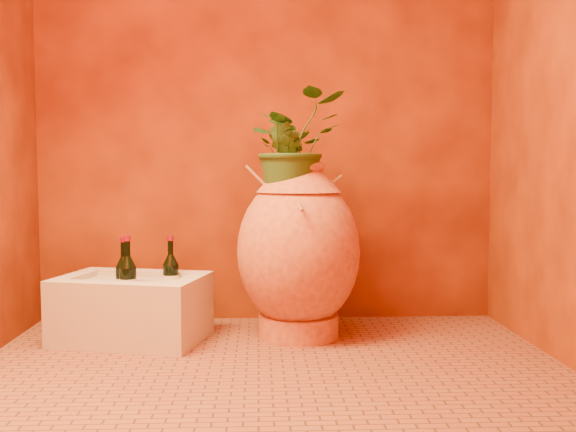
{
  "coord_description": "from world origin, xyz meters",
  "views": [
    {
      "loc": [
        -0.05,
        -2.55,
        0.82
      ],
      "look_at": [
        0.08,
        0.35,
        0.62
      ],
      "focal_mm": 40.0,
      "sensor_mm": 36.0,
      "label": 1
    }
  ],
  "objects_px": {
    "wine_bottle_b": "(128,282)",
    "wall_tap": "(307,188)",
    "stone_basin": "(132,310)",
    "wine_bottle_a": "(171,278)",
    "wine_bottle_c": "(124,282)",
    "amphora": "(299,251)"
  },
  "relations": [
    {
      "from": "stone_basin",
      "to": "wine_bottle_c",
      "type": "height_order",
      "value": "wine_bottle_c"
    },
    {
      "from": "stone_basin",
      "to": "wine_bottle_b",
      "type": "height_order",
      "value": "wine_bottle_b"
    },
    {
      "from": "stone_basin",
      "to": "wall_tap",
      "type": "height_order",
      "value": "wall_tap"
    },
    {
      "from": "amphora",
      "to": "wine_bottle_b",
      "type": "bearing_deg",
      "value": -173.1
    },
    {
      "from": "wine_bottle_b",
      "to": "wall_tap",
      "type": "xyz_separation_m",
      "value": [
        0.88,
        0.44,
        0.43
      ]
    },
    {
      "from": "wine_bottle_b",
      "to": "wine_bottle_c",
      "type": "distance_m",
      "value": 0.04
    },
    {
      "from": "stone_basin",
      "to": "wine_bottle_c",
      "type": "xyz_separation_m",
      "value": [
        -0.03,
        -0.04,
        0.14
      ]
    },
    {
      "from": "amphora",
      "to": "wine_bottle_b",
      "type": "distance_m",
      "value": 0.83
    },
    {
      "from": "wine_bottle_c",
      "to": "stone_basin",
      "type": "bearing_deg",
      "value": 54.92
    },
    {
      "from": "amphora",
      "to": "wall_tap",
      "type": "bearing_deg",
      "value": 78.63
    },
    {
      "from": "wine_bottle_a",
      "to": "wall_tap",
      "type": "height_order",
      "value": "wall_tap"
    },
    {
      "from": "amphora",
      "to": "wine_bottle_c",
      "type": "relative_size",
      "value": 2.58
    },
    {
      "from": "wine_bottle_a",
      "to": "wine_bottle_b",
      "type": "bearing_deg",
      "value": -143.19
    },
    {
      "from": "wine_bottle_b",
      "to": "wall_tap",
      "type": "distance_m",
      "value": 1.08
    },
    {
      "from": "wine_bottle_b",
      "to": "wine_bottle_c",
      "type": "xyz_separation_m",
      "value": [
        -0.02,
        0.03,
        -0.0
      ]
    },
    {
      "from": "wine_bottle_a",
      "to": "wall_tap",
      "type": "distance_m",
      "value": 0.88
    },
    {
      "from": "wine_bottle_b",
      "to": "wine_bottle_c",
      "type": "height_order",
      "value": "wine_bottle_b"
    },
    {
      "from": "wall_tap",
      "to": "wine_bottle_b",
      "type": "bearing_deg",
      "value": -153.75
    },
    {
      "from": "wine_bottle_a",
      "to": "wine_bottle_b",
      "type": "distance_m",
      "value": 0.23
    },
    {
      "from": "wine_bottle_b",
      "to": "wall_tap",
      "type": "relative_size",
      "value": 2.32
    },
    {
      "from": "wine_bottle_a",
      "to": "wall_tap",
      "type": "bearing_deg",
      "value": 23.09
    },
    {
      "from": "amphora",
      "to": "wall_tap",
      "type": "xyz_separation_m",
      "value": [
        0.07,
        0.34,
        0.3
      ]
    }
  ]
}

